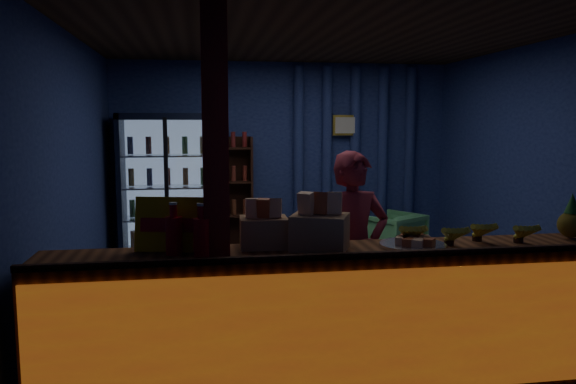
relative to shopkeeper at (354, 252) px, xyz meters
name	(u,v)px	position (x,y,z in m)	size (l,w,h in m)	color
ground	(316,299)	(-0.03, 1.30, -0.78)	(4.60, 4.60, 0.00)	#515154
room_walls	(317,145)	(-0.03, 1.30, 0.79)	(4.60, 4.60, 4.60)	navy
counter	(374,317)	(-0.03, -0.61, -0.31)	(4.40, 0.57, 0.99)	brown
support_post	(216,200)	(-1.08, -0.60, 0.52)	(0.16, 0.16, 2.60)	maroon
beverage_cooler	(168,189)	(-1.58, 3.22, 0.15)	(1.20, 0.62, 1.90)	black
bottle_shelf	(234,197)	(-0.73, 3.36, 0.01)	(0.50, 0.28, 1.60)	#341910
curtain_folds	(355,158)	(0.97, 3.44, 0.52)	(1.74, 0.14, 2.50)	navy
framed_picture	(346,125)	(0.82, 3.39, 0.97)	(0.36, 0.04, 0.28)	gold
shopkeeper	(354,252)	(0.00, 0.00, 0.00)	(0.57, 0.38, 1.57)	maroon
green_chair	(392,237)	(1.28, 2.73, -0.47)	(0.67, 0.69, 0.63)	#5DBB70
side_table	(307,241)	(0.17, 2.81, -0.51)	(0.64, 0.49, 0.65)	#341910
yellow_sign	(169,225)	(-1.37, -0.49, 0.34)	(0.45, 0.19, 0.36)	#E8B30C
soda_bottles	(188,234)	(-1.26, -0.62, 0.30)	(0.28, 0.18, 0.34)	red
snack_box_left	(320,229)	(-0.40, -0.57, 0.30)	(0.44, 0.41, 0.38)	#A97751
snack_box_centre	(264,230)	(-0.76, -0.45, 0.28)	(0.32, 0.27, 0.33)	#A97751
pastry_tray	(413,243)	(0.23, -0.61, 0.19)	(0.45, 0.45, 0.07)	silver
banana_bunches	(466,233)	(0.63, -0.58, 0.25)	(1.00, 0.29, 0.16)	yellow
pineapple	(571,220)	(1.46, -0.53, 0.30)	(0.19, 0.19, 0.32)	#816217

